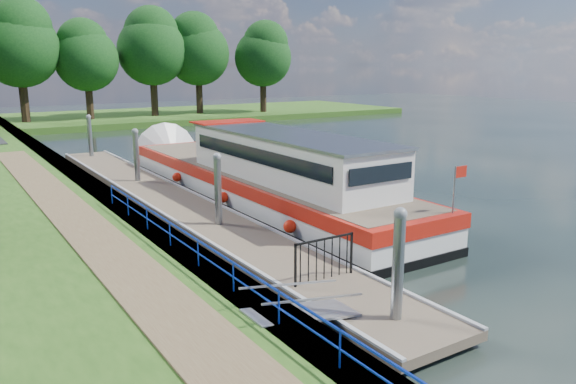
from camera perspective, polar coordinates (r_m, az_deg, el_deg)
ground at (r=13.53m, az=9.32°, el=-13.28°), size 160.00×160.00×0.00m
bank_edge at (r=25.22m, az=-18.75°, el=-0.53°), size 1.10×90.00×0.78m
far_bank at (r=64.46m, az=-14.32°, el=7.42°), size 60.00×18.00×0.60m
footpath at (r=18.11m, az=-19.04°, el=-4.31°), size 1.60×40.00×0.05m
blue_fence at (r=13.93m, az=-7.49°, el=-6.58°), size 0.04×18.04×0.72m
pontoon at (r=24.13m, az=-11.67°, el=-1.19°), size 2.50×30.00×0.56m
mooring_piles at (r=23.89m, az=-11.79°, el=1.36°), size 0.30×27.30×3.55m
gangway at (r=12.57m, az=1.41°, el=-12.05°), size 2.58×1.00×0.92m
gate_panel at (r=14.66m, az=3.72°, el=-6.17°), size 1.85×0.05×1.15m
barge at (r=25.02m, az=-3.71°, el=1.67°), size 4.36×21.15×4.78m
horizon_trees at (r=58.04m, az=-26.84°, el=13.49°), size 54.38×10.03×12.87m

